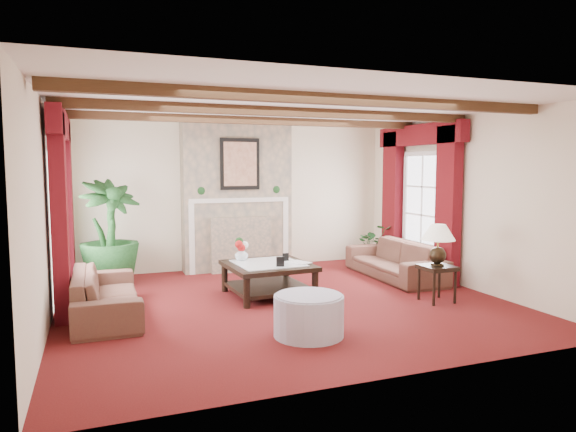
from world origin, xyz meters
name	(u,v)px	position (x,y,z in m)	size (l,w,h in m)	color
floor	(285,303)	(0.00, 0.00, 0.00)	(6.00, 6.00, 0.00)	#460C0D
ceiling	(285,107)	(0.00, 0.00, 2.70)	(6.00, 6.00, 0.00)	white
back_wall	(234,196)	(0.00, 2.75, 1.35)	(6.00, 0.02, 2.70)	beige
left_wall	(45,214)	(-3.00, 0.00, 1.35)	(0.02, 5.50, 2.70)	beige
right_wall	(463,202)	(3.00, 0.00, 1.35)	(0.02, 5.50, 2.70)	beige
ceiling_beams	(285,112)	(0.00, 0.00, 2.64)	(6.00, 3.00, 0.12)	#321F10
fireplace	(236,123)	(0.00, 2.55, 2.70)	(2.00, 0.52, 2.70)	tan
french_door_left	(52,149)	(-2.97, 1.00, 2.13)	(0.10, 1.10, 2.16)	white
french_door_right	(424,154)	(2.97, 1.00, 2.13)	(0.10, 1.10, 2.16)	white
curtains_left	(59,118)	(-2.86, 1.00, 2.55)	(0.20, 2.40, 2.55)	#540B0D
curtains_right	(420,129)	(2.86, 1.00, 2.55)	(0.20, 2.40, 2.55)	#540B0D
sofa_left	(106,286)	(-2.36, 0.21, 0.39)	(0.60, 2.01, 0.78)	#360E1C
sofa_right	(394,254)	(2.33, 0.88, 0.41)	(0.66, 2.13, 0.83)	#360E1C
potted_palm	(110,256)	(-2.26, 2.00, 0.48)	(1.65, 1.95, 0.95)	black
small_plant	(375,249)	(2.60, 2.00, 0.31)	(0.85, 0.92, 0.63)	black
coffee_table	(268,280)	(-0.10, 0.46, 0.24)	(1.18, 1.18, 0.48)	black
side_table	(437,284)	(2.02, -0.69, 0.26)	(0.44, 0.44, 0.52)	black
ottoman	(309,316)	(-0.25, -1.41, 0.23)	(0.79, 0.79, 0.46)	#A8A7BE
table_lamp	(438,244)	(2.02, -0.69, 0.82)	(0.47, 0.47, 0.60)	black
flower_vase	(241,254)	(-0.40, 0.82, 0.58)	(0.23, 0.24, 0.20)	silver
book	(294,254)	(0.22, 0.25, 0.64)	(0.22, 0.11, 0.32)	black
photo_frame_a	(280,262)	(-0.03, 0.13, 0.56)	(0.11, 0.02, 0.15)	black
photo_frame_b	(286,257)	(0.20, 0.53, 0.54)	(0.10, 0.02, 0.13)	black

